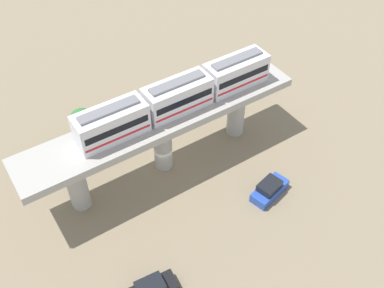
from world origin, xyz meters
name	(u,v)px	position (x,y,z in m)	size (l,w,h in m)	color
ground_plane	(164,165)	(0.00, 0.00, 0.00)	(120.00, 120.00, 0.00)	#84755B
viaduct	(162,128)	(0.00, 0.00, 5.35)	(5.20, 28.85, 7.00)	#A8A59E
train	(178,96)	(0.00, -1.93, 8.54)	(2.64, 20.50, 3.24)	silver
parked_car_blue	(269,189)	(-9.16, -6.76, 0.74)	(2.73, 4.50, 1.76)	#284CB7
tree_near_viaduct	(82,121)	(7.55, 5.48, 3.31)	(2.78, 2.78, 4.73)	brown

